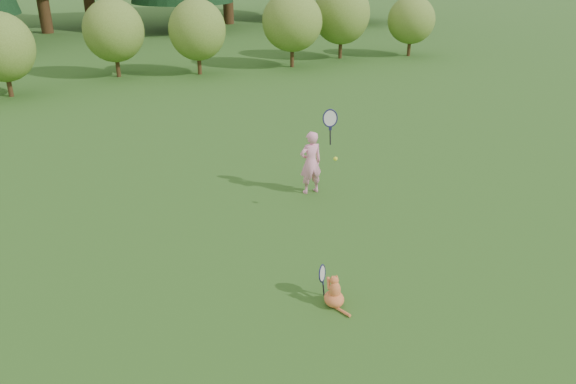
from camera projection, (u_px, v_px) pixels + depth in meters
ground at (301, 259)px, 8.01m from camera, size 100.00×100.00×0.00m
shrub_row at (111, 39)px, 18.07m from camera, size 28.00×3.00×2.80m
child at (311, 161)px, 9.97m from camera, size 0.65×0.38×1.73m
cat at (334, 290)px, 6.91m from camera, size 0.35×0.58×0.57m
tennis_ball at (335, 159)px, 8.94m from camera, size 0.07×0.07×0.07m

